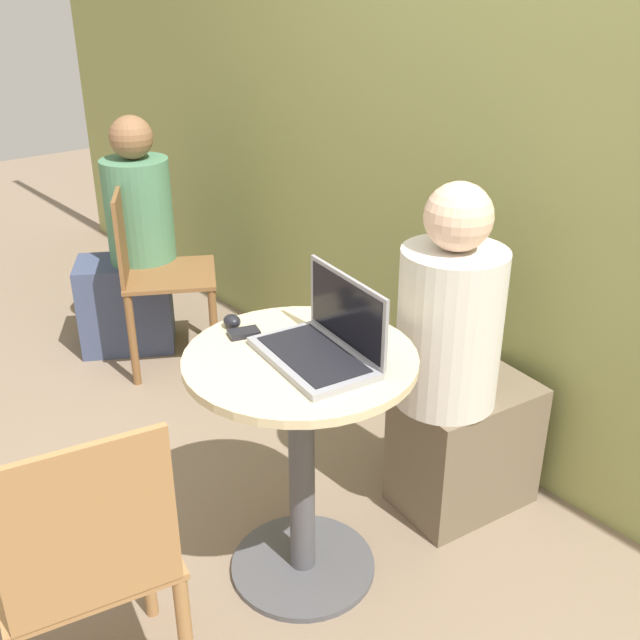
# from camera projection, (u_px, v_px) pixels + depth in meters

# --- Properties ---
(ground_plane) EXTENTS (12.00, 12.00, 0.00)m
(ground_plane) POSITION_uv_depth(u_px,v_px,m) (303.00, 567.00, 2.35)
(ground_plane) COLOR #7F6B56
(back_wall) EXTENTS (7.00, 0.05, 2.60)m
(back_wall) POSITION_uv_depth(u_px,v_px,m) (536.00, 111.00, 2.33)
(back_wall) COLOR #939956
(back_wall) RESTS_ON ground_plane
(round_table) EXTENTS (0.64, 0.64, 0.76)m
(round_table) POSITION_uv_depth(u_px,v_px,m) (301.00, 434.00, 2.14)
(round_table) COLOR #4C4C51
(round_table) RESTS_ON ground_plane
(laptop) EXTENTS (0.39, 0.27, 0.22)m
(laptop) POSITION_uv_depth(u_px,v_px,m) (324.00, 342.00, 1.99)
(laptop) COLOR gray
(laptop) RESTS_ON round_table
(cell_phone) EXTENTS (0.08, 0.10, 0.02)m
(cell_phone) POSITION_uv_depth(u_px,v_px,m) (244.00, 333.00, 2.13)
(cell_phone) COLOR black
(cell_phone) RESTS_ON round_table
(computer_mouse) EXTENTS (0.06, 0.05, 0.04)m
(computer_mouse) POSITION_uv_depth(u_px,v_px,m) (232.00, 321.00, 2.17)
(computer_mouse) COLOR black
(computer_mouse) RESTS_ON round_table
(chair_empty) EXTENTS (0.47, 0.47, 0.87)m
(chair_empty) POSITION_uv_depth(u_px,v_px,m) (88.00, 568.00, 1.72)
(chair_empty) COLOR #9E7042
(chair_empty) RESTS_ON ground_plane
(person_seated) EXTENTS (0.36, 0.52, 1.16)m
(person_seated) POSITION_uv_depth(u_px,v_px,m) (458.00, 384.00, 2.42)
(person_seated) COLOR brown
(person_seated) RESTS_ON ground_plane
(chair_background) EXTENTS (0.55, 0.55, 0.84)m
(chair_background) POSITION_uv_depth(u_px,v_px,m) (156.00, 275.00, 3.36)
(chair_background) COLOR brown
(chair_background) RESTS_ON ground_plane
(person_background) EXTENTS (0.47, 0.52, 1.12)m
(person_background) POSITION_uv_depth(u_px,v_px,m) (132.00, 256.00, 3.53)
(person_background) COLOR #3D4766
(person_background) RESTS_ON ground_plane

